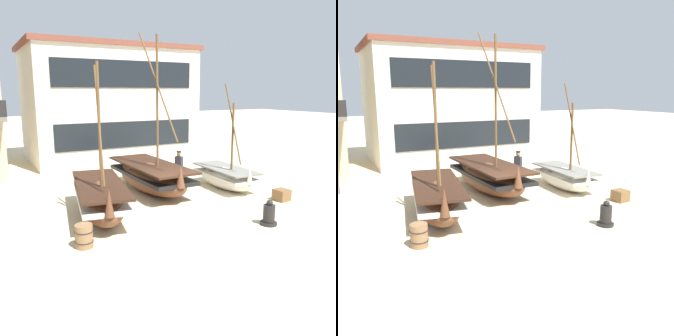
# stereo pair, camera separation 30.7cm
# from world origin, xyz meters

# --- Properties ---
(ground_plane) EXTENTS (120.00, 120.00, 0.00)m
(ground_plane) POSITION_xyz_m (0.00, 0.00, 0.00)
(ground_plane) COLOR beige
(fishing_boat_near_left) EXTENTS (2.48, 4.96, 5.44)m
(fishing_boat_near_left) POSITION_xyz_m (-3.09, 0.46, 0.70)
(fishing_boat_near_left) COLOR brown
(fishing_boat_near_left) RESTS_ON ground
(fishing_boat_centre_large) EXTENTS (2.09, 5.46, 7.05)m
(fishing_boat_centre_large) POSITION_xyz_m (0.01, 2.64, 0.72)
(fishing_boat_centre_large) COLOR brown
(fishing_boat_centre_large) RESTS_ON ground
(fishing_boat_far_right) EXTENTS (1.63, 3.76, 4.83)m
(fishing_boat_far_right) POSITION_xyz_m (3.34, 1.49, 0.55)
(fishing_boat_far_right) COLOR silver
(fishing_boat_far_right) RESTS_ON ground
(fisherman_by_hull) EXTENTS (0.37, 0.42, 1.68)m
(fisherman_by_hull) POSITION_xyz_m (1.69, 3.01, 0.83)
(fisherman_by_hull) COLOR #33333D
(fisherman_by_hull) RESTS_ON ground
(capstan_winch) EXTENTS (0.57, 0.57, 0.89)m
(capstan_winch) POSITION_xyz_m (1.72, -3.07, 0.35)
(capstan_winch) COLOR black
(capstan_winch) RESTS_ON ground
(wooden_barrel) EXTENTS (0.56, 0.56, 0.70)m
(wooden_barrel) POSITION_xyz_m (-4.34, -1.87, 0.35)
(wooden_barrel) COLOR olive
(wooden_barrel) RESTS_ON ground
(cargo_crate) EXTENTS (0.62, 0.62, 0.48)m
(cargo_crate) POSITION_xyz_m (4.20, -1.23, 0.24)
(cargo_crate) COLOR brown
(cargo_crate) RESTS_ON ground
(harbor_building_main) EXTENTS (10.70, 7.19, 7.36)m
(harbor_building_main) POSITION_xyz_m (1.26, 11.93, 3.69)
(harbor_building_main) COLOR silver
(harbor_building_main) RESTS_ON ground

